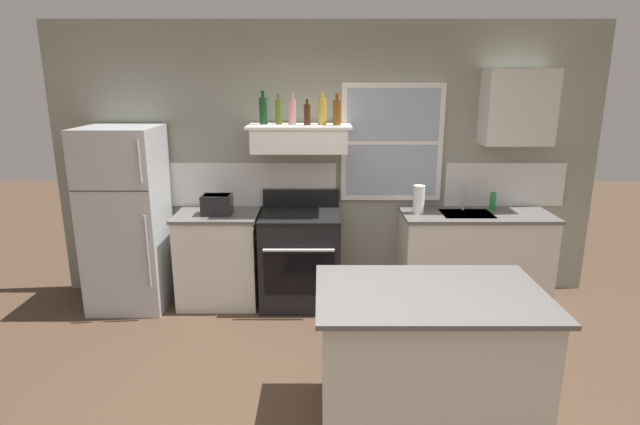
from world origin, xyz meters
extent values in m
plane|color=#4C3828|center=(0.00, 0.00, 0.00)|extent=(16.00, 16.00, 0.00)
cube|color=gray|center=(0.00, 2.23, 1.35)|extent=(5.40, 0.06, 2.70)
cube|color=silver|center=(-1.15, 2.19, 1.13)|extent=(2.50, 0.02, 0.44)
cube|color=silver|center=(1.80, 2.19, 1.13)|extent=(1.20, 0.02, 0.44)
cube|color=white|center=(0.65, 2.18, 1.55)|extent=(1.00, 0.04, 1.15)
cube|color=#9EADBC|center=(0.65, 2.17, 1.55)|extent=(0.90, 0.01, 1.05)
cube|color=white|center=(0.65, 2.16, 1.55)|extent=(0.90, 0.02, 0.04)
cube|color=#B7BABC|center=(-1.90, 1.84, 0.87)|extent=(0.70, 0.68, 1.74)
cube|color=#333333|center=(-1.90, 1.50, 1.21)|extent=(0.69, 0.00, 0.01)
cylinder|color=#A5A8AD|center=(-1.60, 1.47, 0.67)|extent=(0.02, 0.02, 0.67)
cylinder|color=#A5A8AD|center=(-1.60, 1.47, 1.48)|extent=(0.02, 0.02, 0.37)
cube|color=silver|center=(-1.05, 1.90, 0.44)|extent=(0.76, 0.60, 0.88)
cube|color=#605E5B|center=(-1.05, 1.90, 0.90)|extent=(0.79, 0.63, 0.03)
cube|color=black|center=(-1.04, 1.85, 1.01)|extent=(0.28, 0.20, 0.19)
cube|color=black|center=(-1.04, 1.85, 1.09)|extent=(0.24, 0.16, 0.01)
cube|color=black|center=(-1.18, 1.85, 1.04)|extent=(0.02, 0.03, 0.02)
cube|color=black|center=(-0.25, 1.86, 0.43)|extent=(0.76, 0.64, 0.87)
cube|color=black|center=(-0.25, 1.86, 0.89)|extent=(0.76, 0.64, 0.04)
cube|color=black|center=(-0.25, 2.15, 1.00)|extent=(0.76, 0.06, 0.18)
cube|color=black|center=(-0.25, 1.54, 0.42)|extent=(0.65, 0.01, 0.40)
cylinder|color=silver|center=(-0.25, 1.50, 0.67)|extent=(0.65, 0.03, 0.03)
cube|color=white|center=(-0.25, 1.96, 1.61)|extent=(0.88, 0.48, 0.22)
cube|color=#262628|center=(-0.25, 1.74, 1.53)|extent=(0.75, 0.02, 0.04)
cube|color=white|center=(-0.25, 1.96, 1.73)|extent=(0.96, 0.52, 0.02)
cylinder|color=#143819|center=(-0.59, 2.01, 1.87)|extent=(0.07, 0.07, 0.25)
cylinder|color=#143819|center=(-0.59, 2.01, 2.02)|extent=(0.03, 0.03, 0.06)
cylinder|color=#4C601E|center=(-0.45, 2.01, 1.86)|extent=(0.06, 0.06, 0.22)
cylinder|color=#4C601E|center=(-0.45, 2.01, 2.00)|extent=(0.03, 0.03, 0.06)
cylinder|color=#C67F84|center=(-0.32, 1.95, 1.86)|extent=(0.07, 0.07, 0.23)
cylinder|color=#C67F84|center=(-0.32, 1.95, 2.00)|extent=(0.03, 0.03, 0.06)
cylinder|color=#381E0F|center=(-0.18, 1.92, 1.84)|extent=(0.06, 0.06, 0.19)
cylinder|color=#381E0F|center=(-0.18, 1.92, 1.96)|extent=(0.03, 0.03, 0.05)
cylinder|color=#B29333|center=(-0.04, 1.95, 1.87)|extent=(0.08, 0.08, 0.24)
cylinder|color=#B29333|center=(-0.04, 1.95, 2.02)|extent=(0.03, 0.03, 0.06)
cylinder|color=brown|center=(0.10, 1.90, 1.86)|extent=(0.07, 0.07, 0.23)
cylinder|color=brown|center=(0.10, 1.90, 2.00)|extent=(0.03, 0.03, 0.06)
cube|color=silver|center=(1.45, 1.90, 0.44)|extent=(1.40, 0.60, 0.88)
cube|color=#605E5B|center=(1.45, 1.90, 0.90)|extent=(1.43, 0.63, 0.03)
cube|color=#B7BABC|center=(1.35, 1.88, 0.90)|extent=(0.48, 0.36, 0.01)
cylinder|color=silver|center=(1.35, 2.02, 1.05)|extent=(0.03, 0.03, 0.28)
cylinder|color=silver|center=(1.35, 1.94, 1.17)|extent=(0.02, 0.16, 0.02)
cylinder|color=white|center=(0.89, 1.90, 1.04)|extent=(0.11, 0.11, 0.27)
cylinder|color=#268C3F|center=(1.63, 2.00, 1.00)|extent=(0.06, 0.06, 0.18)
cube|color=silver|center=(0.62, 0.04, 0.44)|extent=(1.32, 0.82, 0.88)
cube|color=#605E5B|center=(0.62, 0.04, 0.90)|extent=(1.40, 0.90, 0.03)
cube|color=silver|center=(1.80, 2.04, 1.90)|extent=(0.64, 0.32, 0.70)
camera|label=1|loc=(-0.06, -2.85, 2.17)|focal=28.71mm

